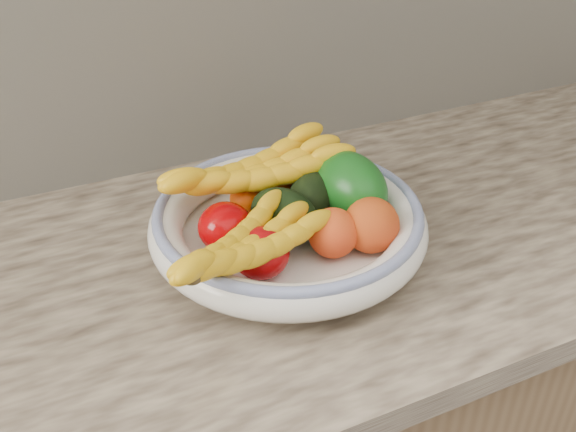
% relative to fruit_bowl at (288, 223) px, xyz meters
% --- Properties ---
extents(fruit_bowl, '(0.39, 0.39, 0.08)m').
position_rel_fruit_bowl_xyz_m(fruit_bowl, '(0.00, 0.00, 0.00)').
color(fruit_bowl, white).
rests_on(fruit_bowl, kitchen_counter).
extents(clementine_back_left, '(0.06, 0.06, 0.05)m').
position_rel_fruit_bowl_xyz_m(clementine_back_left, '(-0.03, 0.08, 0.01)').
color(clementine_back_left, '#F25205').
rests_on(clementine_back_left, fruit_bowl).
extents(clementine_back_right, '(0.06, 0.06, 0.05)m').
position_rel_fruit_bowl_xyz_m(clementine_back_right, '(0.03, 0.10, 0.01)').
color(clementine_back_right, '#F95405').
rests_on(clementine_back_right, fruit_bowl).
extents(tomato_left, '(0.09, 0.09, 0.07)m').
position_rel_fruit_bowl_xyz_m(tomato_left, '(-0.09, 0.01, 0.01)').
color(tomato_left, '#A60003').
rests_on(tomato_left, fruit_bowl).
extents(tomato_near_left, '(0.09, 0.09, 0.07)m').
position_rel_fruit_bowl_xyz_m(tomato_near_left, '(-0.07, -0.07, 0.01)').
color(tomato_near_left, '#A30508').
rests_on(tomato_near_left, fruit_bowl).
extents(avocado_center, '(0.11, 0.13, 0.07)m').
position_rel_fruit_bowl_xyz_m(avocado_center, '(-0.01, -0.00, 0.02)').
color(avocado_center, black).
rests_on(avocado_center, fruit_bowl).
extents(avocado_right, '(0.12, 0.12, 0.07)m').
position_rel_fruit_bowl_xyz_m(avocado_right, '(0.05, 0.03, 0.02)').
color(avocado_right, black).
rests_on(avocado_right, fruit_bowl).
extents(green_mango, '(0.14, 0.16, 0.12)m').
position_rel_fruit_bowl_xyz_m(green_mango, '(0.10, 0.01, 0.03)').
color(green_mango, '#0E4D11').
rests_on(green_mango, fruit_bowl).
extents(peach_front, '(0.09, 0.09, 0.07)m').
position_rel_fruit_bowl_xyz_m(peach_front, '(0.03, -0.07, 0.02)').
color(peach_front, orange).
rests_on(peach_front, fruit_bowl).
extents(peach_right, '(0.08, 0.08, 0.08)m').
position_rel_fruit_bowl_xyz_m(peach_right, '(0.09, -0.08, 0.02)').
color(peach_right, orange).
rests_on(peach_right, fruit_bowl).
extents(banana_bunch_back, '(0.31, 0.14, 0.09)m').
position_rel_fruit_bowl_xyz_m(banana_bunch_back, '(-0.02, 0.08, 0.04)').
color(banana_bunch_back, yellow).
rests_on(banana_bunch_back, fruit_bowl).
extents(banana_bunch_front, '(0.28, 0.21, 0.07)m').
position_rel_fruit_bowl_xyz_m(banana_bunch_front, '(-0.09, -0.08, 0.03)').
color(banana_bunch_front, yellow).
rests_on(banana_bunch_front, fruit_bowl).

